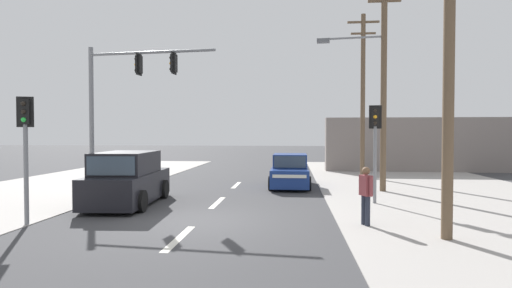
{
  "coord_description": "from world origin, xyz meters",
  "views": [
    {
      "loc": [
        2.72,
        -11.4,
        2.55
      ],
      "look_at": [
        1.33,
        4.0,
        2.14
      ],
      "focal_mm": 28.0,
      "sensor_mm": 36.0,
      "label": 1
    }
  ],
  "objects_px": {
    "utility_pole_background_right": "(363,92)",
    "pedestrian_at_kerb": "(366,192)",
    "traffic_signal_mast": "(121,93)",
    "pedestal_signal_right_kerb": "(375,137)",
    "pedestal_signal_left_kerb": "(25,138)",
    "suv_oncoming_near": "(128,180)",
    "utility_pole_midground_right": "(380,76)",
    "sedan_receding_far": "(290,172)"
  },
  "relations": [
    {
      "from": "utility_pole_background_right",
      "to": "pedestrian_at_kerb",
      "type": "relative_size",
      "value": 5.76
    },
    {
      "from": "suv_oncoming_near",
      "to": "pedestrian_at_kerb",
      "type": "height_order",
      "value": "suv_oncoming_near"
    },
    {
      "from": "pedestal_signal_left_kerb",
      "to": "pedestrian_at_kerb",
      "type": "relative_size",
      "value": 2.18
    },
    {
      "from": "utility_pole_background_right",
      "to": "pedestrian_at_kerb",
      "type": "bearing_deg",
      "value": -99.36
    },
    {
      "from": "utility_pole_midground_right",
      "to": "traffic_signal_mast",
      "type": "bearing_deg",
      "value": -166.6
    },
    {
      "from": "utility_pole_midground_right",
      "to": "pedestrian_at_kerb",
      "type": "relative_size",
      "value": 5.75
    },
    {
      "from": "traffic_signal_mast",
      "to": "pedestal_signal_right_kerb",
      "type": "bearing_deg",
      "value": -3.61
    },
    {
      "from": "pedestal_signal_left_kerb",
      "to": "suv_oncoming_near",
      "type": "bearing_deg",
      "value": 65.99
    },
    {
      "from": "utility_pole_midground_right",
      "to": "pedestal_signal_right_kerb",
      "type": "relative_size",
      "value": 2.63
    },
    {
      "from": "traffic_signal_mast",
      "to": "pedestal_signal_right_kerb",
      "type": "xyz_separation_m",
      "value": [
        9.75,
        -0.62,
        -1.73
      ]
    },
    {
      "from": "utility_pole_midground_right",
      "to": "pedestal_signal_right_kerb",
      "type": "height_order",
      "value": "utility_pole_midground_right"
    },
    {
      "from": "traffic_signal_mast",
      "to": "suv_oncoming_near",
      "type": "xyz_separation_m",
      "value": [
        0.94,
        -1.59,
        -3.26
      ]
    },
    {
      "from": "utility_pole_background_right",
      "to": "traffic_signal_mast",
      "type": "bearing_deg",
      "value": -142.86
    },
    {
      "from": "utility_pole_midground_right",
      "to": "utility_pole_background_right",
      "type": "bearing_deg",
      "value": 87.61
    },
    {
      "from": "utility_pole_background_right",
      "to": "pedestal_signal_left_kerb",
      "type": "relative_size",
      "value": 2.64
    },
    {
      "from": "sedan_receding_far",
      "to": "pedestrian_at_kerb",
      "type": "height_order",
      "value": "pedestrian_at_kerb"
    },
    {
      "from": "pedestal_signal_right_kerb",
      "to": "utility_pole_midground_right",
      "type": "bearing_deg",
      "value": 74.99
    },
    {
      "from": "pedestrian_at_kerb",
      "to": "suv_oncoming_near",
      "type": "bearing_deg",
      "value": 161.83
    },
    {
      "from": "utility_pole_midground_right",
      "to": "pedestal_signal_left_kerb",
      "type": "xyz_separation_m",
      "value": [
        -11.15,
        -7.46,
        -2.63
      ]
    },
    {
      "from": "pedestal_signal_left_kerb",
      "to": "suv_oncoming_near",
      "type": "height_order",
      "value": "pedestal_signal_left_kerb"
    },
    {
      "from": "pedestrian_at_kerb",
      "to": "utility_pole_midground_right",
      "type": "bearing_deg",
      "value": 74.93
    },
    {
      "from": "sedan_receding_far",
      "to": "utility_pole_background_right",
      "type": "bearing_deg",
      "value": 46.78
    },
    {
      "from": "utility_pole_background_right",
      "to": "pedestal_signal_left_kerb",
      "type": "distance_m",
      "value": 17.57
    },
    {
      "from": "utility_pole_background_right",
      "to": "pedestal_signal_right_kerb",
      "type": "height_order",
      "value": "utility_pole_background_right"
    },
    {
      "from": "pedestal_signal_right_kerb",
      "to": "pedestal_signal_left_kerb",
      "type": "height_order",
      "value": "same"
    },
    {
      "from": "utility_pole_midground_right",
      "to": "pedestal_signal_left_kerb",
      "type": "bearing_deg",
      "value": -146.21
    },
    {
      "from": "utility_pole_midground_right",
      "to": "traffic_signal_mast",
      "type": "xyz_separation_m",
      "value": [
        -10.6,
        -2.52,
        -0.9
      ]
    },
    {
      "from": "pedestal_signal_right_kerb",
      "to": "traffic_signal_mast",
      "type": "bearing_deg",
      "value": 176.39
    },
    {
      "from": "sedan_receding_far",
      "to": "pedestrian_at_kerb",
      "type": "distance_m",
      "value": 8.24
    },
    {
      "from": "utility_pole_background_right",
      "to": "traffic_signal_mast",
      "type": "distance_m",
      "value": 13.61
    },
    {
      "from": "traffic_signal_mast",
      "to": "pedestal_signal_right_kerb",
      "type": "height_order",
      "value": "traffic_signal_mast"
    },
    {
      "from": "pedestrian_at_kerb",
      "to": "traffic_signal_mast",
      "type": "bearing_deg",
      "value": 154.61
    },
    {
      "from": "traffic_signal_mast",
      "to": "pedestal_signal_right_kerb",
      "type": "distance_m",
      "value": 9.93
    },
    {
      "from": "utility_pole_midground_right",
      "to": "suv_oncoming_near",
      "type": "distance_m",
      "value": 11.3
    },
    {
      "from": "traffic_signal_mast",
      "to": "suv_oncoming_near",
      "type": "distance_m",
      "value": 3.75
    },
    {
      "from": "traffic_signal_mast",
      "to": "sedan_receding_far",
      "type": "bearing_deg",
      "value": 29.54
    },
    {
      "from": "pedestal_signal_left_kerb",
      "to": "suv_oncoming_near",
      "type": "relative_size",
      "value": 0.77
    },
    {
      "from": "traffic_signal_mast",
      "to": "sedan_receding_far",
      "type": "distance_m",
      "value": 8.42
    },
    {
      "from": "traffic_signal_mast",
      "to": "suv_oncoming_near",
      "type": "bearing_deg",
      "value": -59.59
    },
    {
      "from": "utility_pole_midground_right",
      "to": "traffic_signal_mast",
      "type": "distance_m",
      "value": 10.93
    },
    {
      "from": "pedestal_signal_right_kerb",
      "to": "pedestrian_at_kerb",
      "type": "height_order",
      "value": "pedestal_signal_right_kerb"
    },
    {
      "from": "traffic_signal_mast",
      "to": "pedestrian_at_kerb",
      "type": "bearing_deg",
      "value": -25.39
    }
  ]
}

